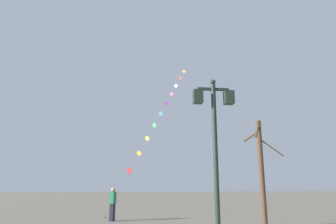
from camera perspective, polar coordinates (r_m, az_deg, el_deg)
The scene contains 5 objects.
ground_plane at distance 21.23m, azimuth -6.73°, elevation -18.30°, with size 160.00×160.00×0.00m, color #756B5B.
twin_lantern_lamp_post at distance 9.13m, azimuth 8.63°, elevation -3.15°, with size 1.23×0.28×4.95m.
kite_train at distance 26.79m, azimuth -1.47°, elevation -0.54°, with size 7.08×13.84×14.62m.
kite_flyer at distance 17.27m, azimuth -10.21°, elevation -16.29°, with size 0.37×0.62×1.71m.
bare_tree at distance 15.16m, azimuth 16.88°, elevation -10.11°, with size 1.55×1.54×4.84m.
Camera 1 is at (0.13, -1.15, 1.80)m, focal length 32.90 mm.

